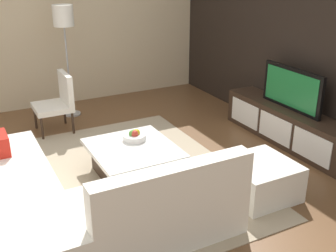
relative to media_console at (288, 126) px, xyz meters
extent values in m
plane|color=brown|center=(0.00, -2.40, -0.25)|extent=(14.00, 14.00, 0.00)
cube|color=black|center=(0.00, 0.30, 1.15)|extent=(6.40, 0.12, 2.80)
cube|color=beige|center=(-3.20, -2.20, 1.15)|extent=(0.12, 5.20, 2.80)
cube|color=tan|center=(-0.10, -2.40, -0.24)|extent=(3.31, 2.54, 0.01)
cube|color=#332319|center=(0.00, 0.00, 0.00)|extent=(2.19, 0.46, 0.50)
cube|color=white|center=(-0.67, -0.23, 0.00)|extent=(0.62, 0.01, 0.35)
cube|color=white|center=(0.00, -0.23, 0.00)|extent=(0.62, 0.01, 0.35)
cube|color=white|center=(0.67, -0.23, 0.00)|extent=(0.62, 0.01, 0.35)
cube|color=black|center=(0.00, 0.00, 0.54)|extent=(1.06, 0.05, 0.57)
cube|color=#1E7238|center=(0.00, -0.03, 0.54)|extent=(0.96, 0.01, 0.48)
cube|color=white|center=(0.20, -3.70, -0.03)|extent=(2.45, 0.85, 0.43)
cube|color=white|center=(1.00, -2.53, -0.03)|extent=(0.85, 1.49, 0.43)
cube|color=white|center=(1.33, -2.53, 0.39)|extent=(0.18, 1.49, 0.41)
cube|color=red|center=(1.00, -2.15, 0.21)|extent=(0.60, 0.44, 0.06)
cube|color=#332319|center=(-0.10, -2.30, -0.08)|extent=(0.83, 0.76, 0.33)
cube|color=white|center=(-0.10, -2.30, 0.10)|extent=(1.04, 0.95, 0.05)
cylinder|color=#332319|center=(-2.15, -3.03, -0.06)|extent=(0.04, 0.04, 0.38)
cylinder|color=#332319|center=(-1.68, -3.03, -0.06)|extent=(0.04, 0.04, 0.38)
cylinder|color=#332319|center=(-2.15, -2.58, -0.06)|extent=(0.04, 0.04, 0.38)
cylinder|color=#332319|center=(-1.68, -2.58, -0.06)|extent=(0.04, 0.04, 0.38)
cube|color=white|center=(-1.92, -2.80, 0.13)|extent=(0.55, 0.53, 0.08)
cube|color=white|center=(-1.92, -2.58, 0.40)|extent=(0.55, 0.08, 0.45)
cylinder|color=#A5A5AA|center=(-2.50, -2.38, -0.24)|extent=(0.28, 0.28, 0.02)
cylinder|color=#A5A5AA|center=(-2.50, -2.38, 0.48)|extent=(0.03, 0.03, 1.42)
cylinder|color=white|center=(-2.50, -2.38, 1.35)|extent=(0.32, 0.32, 0.32)
cube|color=white|center=(0.94, -1.26, -0.05)|extent=(0.70, 0.70, 0.40)
cylinder|color=silver|center=(-0.28, -2.20, 0.17)|extent=(0.28, 0.28, 0.07)
sphere|color=#B23326|center=(-0.25, -2.20, 0.22)|extent=(0.09, 0.09, 0.09)
sphere|color=gold|center=(-0.28, -2.17, 0.22)|extent=(0.09, 0.09, 0.09)
sphere|color=#4C8C33|center=(-0.31, -2.20, 0.22)|extent=(0.08, 0.08, 0.08)
sphere|color=#4C8C33|center=(-0.28, -2.22, 0.22)|extent=(0.09, 0.09, 0.09)
camera|label=1|loc=(3.97, -3.97, 2.19)|focal=44.42mm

